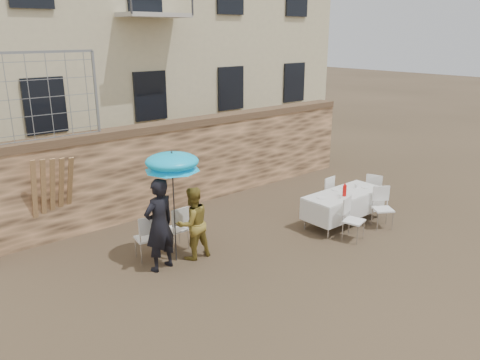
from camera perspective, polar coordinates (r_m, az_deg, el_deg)
ground at (r=8.71m, az=7.48°, el=-12.73°), size 80.00×80.00×0.00m
stone_wall at (r=11.94m, az=-10.16°, el=1.35°), size 13.00×0.50×2.20m
chain_link_fence at (r=10.42m, az=-25.32°, el=8.88°), size 3.20×0.06×1.80m
man_suit at (r=8.96m, az=-9.80°, el=-5.41°), size 0.73×0.54×1.83m
woman_dress at (r=9.39m, az=-5.80°, el=-5.25°), size 0.75×0.59×1.49m
umbrella at (r=8.88m, az=-8.27°, el=1.83°), size 1.06×1.06×2.11m
couple_chair_left at (r=9.58m, az=-11.36°, el=-6.79°), size 0.55×0.55×0.96m
couple_chair_right at (r=9.90m, az=-7.80°, el=-5.78°), size 0.48×0.48×0.96m
banquet_table at (r=11.29m, az=12.60°, el=-1.71°), size 2.10×0.85×0.78m
soda_bottle at (r=11.00m, az=12.63°, el=-1.27°), size 0.09×0.09×0.26m
table_chair_front_left at (r=10.51m, az=13.71°, el=-4.72°), size 0.59×0.59×0.96m
table_chair_front_right at (r=11.36m, az=17.05°, el=-3.29°), size 0.66×0.66×0.96m
table_chair_back at (r=11.99m, az=10.10°, el=-1.69°), size 0.52×0.52×0.96m
table_chair_side at (r=12.51m, az=16.10°, el=-1.30°), size 0.62×0.62×0.96m
wood_planks at (r=10.65m, az=-22.18°, el=-2.27°), size 0.70×0.20×2.00m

